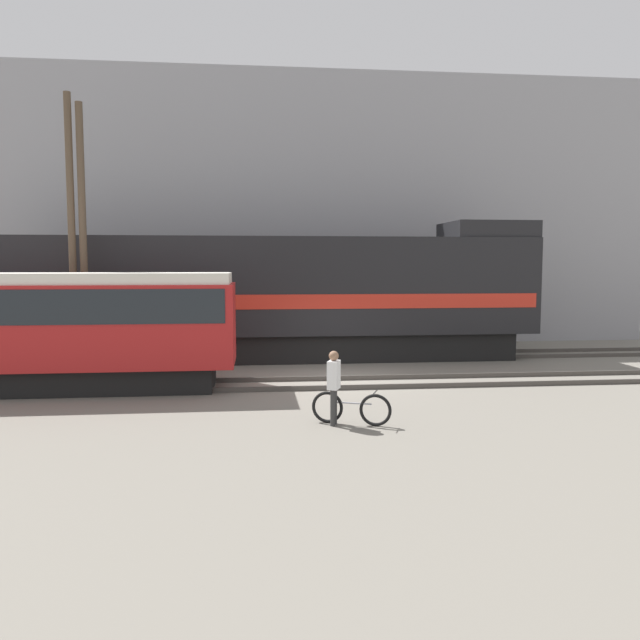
{
  "coord_description": "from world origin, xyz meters",
  "views": [
    {
      "loc": [
        -2.58,
        -18.24,
        3.47
      ],
      "look_at": [
        -0.6,
        0.32,
        1.8
      ],
      "focal_mm": 35.0,
      "sensor_mm": 36.0,
      "label": 1
    }
  ],
  "objects_px": {
    "streetcar": "(52,324)",
    "person": "(334,380)",
    "freight_locomotive": "(267,296)",
    "bicycle": "(351,408)",
    "utility_pole_center": "(83,241)",
    "utility_pole_left": "(72,236)"
  },
  "relations": [
    {
      "from": "freight_locomotive",
      "to": "utility_pole_center",
      "type": "bearing_deg",
      "value": -156.09
    },
    {
      "from": "streetcar",
      "to": "utility_pole_center",
      "type": "distance_m",
      "value": 3.46
    },
    {
      "from": "freight_locomotive",
      "to": "utility_pole_center",
      "type": "xyz_separation_m",
      "value": [
        -5.72,
        -2.54,
        1.86
      ]
    },
    {
      "from": "utility_pole_center",
      "to": "person",
      "type": "bearing_deg",
      "value": -45.12
    },
    {
      "from": "bicycle",
      "to": "utility_pole_left",
      "type": "xyz_separation_m",
      "value": [
        -7.65,
        6.97,
        3.99
      ]
    },
    {
      "from": "streetcar",
      "to": "person",
      "type": "distance_m",
      "value": 8.48
    },
    {
      "from": "person",
      "to": "utility_pole_left",
      "type": "relative_size",
      "value": 0.19
    },
    {
      "from": "bicycle",
      "to": "person",
      "type": "relative_size",
      "value": 1.03
    },
    {
      "from": "person",
      "to": "utility_pole_left",
      "type": "distance_m",
      "value": 10.62
    },
    {
      "from": "utility_pole_center",
      "to": "freight_locomotive",
      "type": "bearing_deg",
      "value": 23.91
    },
    {
      "from": "streetcar",
      "to": "person",
      "type": "height_order",
      "value": "streetcar"
    },
    {
      "from": "freight_locomotive",
      "to": "person",
      "type": "xyz_separation_m",
      "value": [
        1.21,
        -9.51,
        -1.36
      ]
    },
    {
      "from": "bicycle",
      "to": "utility_pole_center",
      "type": "height_order",
      "value": "utility_pole_center"
    },
    {
      "from": "freight_locomotive",
      "to": "streetcar",
      "type": "bearing_deg",
      "value": -139.57
    },
    {
      "from": "person",
      "to": "utility_pole_center",
      "type": "xyz_separation_m",
      "value": [
        -6.94,
        6.97,
        3.22
      ]
    },
    {
      "from": "person",
      "to": "utility_pole_center",
      "type": "distance_m",
      "value": 10.35
    },
    {
      "from": "streetcar",
      "to": "person",
      "type": "bearing_deg",
      "value": -31.7
    },
    {
      "from": "freight_locomotive",
      "to": "utility_pole_center",
      "type": "relative_size",
      "value": 2.34
    },
    {
      "from": "freight_locomotive",
      "to": "bicycle",
      "type": "height_order",
      "value": "freight_locomotive"
    },
    {
      "from": "bicycle",
      "to": "utility_pole_left",
      "type": "height_order",
      "value": "utility_pole_left"
    },
    {
      "from": "freight_locomotive",
      "to": "person",
      "type": "distance_m",
      "value": 9.68
    },
    {
      "from": "freight_locomotive",
      "to": "utility_pole_left",
      "type": "bearing_deg",
      "value": -157.27
    }
  ]
}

